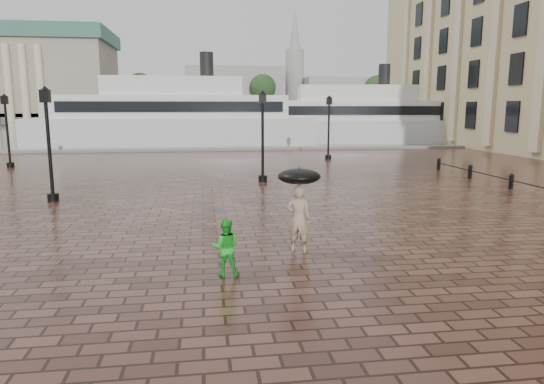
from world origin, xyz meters
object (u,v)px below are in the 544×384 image
Objects in this scene: street_lamps at (175,133)px; ferry_near at (175,117)px; adult_pedestrian at (299,219)px; child_pedestrian at (226,247)px; ferry_far at (355,119)px.

street_lamps is 0.78× the size of ferry_near.
ferry_near reaches higher than street_lamps.
adult_pedestrian is 1.36× the size of child_pedestrian.
child_pedestrian is (-1.96, -1.54, -0.23)m from adult_pedestrian.
street_lamps is 0.85× the size of ferry_far.
street_lamps is at bearing -121.45° from ferry_far.
adult_pedestrian is at bearing -75.85° from street_lamps.
ferry_near is 18.82m from ferry_far.
ferry_far is at bearing -86.04° from adult_pedestrian.
street_lamps reaches higher than adult_pedestrian.
street_lamps is 28.57m from ferry_far.
street_lamps is 12.17× the size of adult_pedestrian.
street_lamps is 16.28m from adult_pedestrian.
street_lamps is 22.04m from ferry_near.
ferry_near reaches higher than child_pedestrian.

